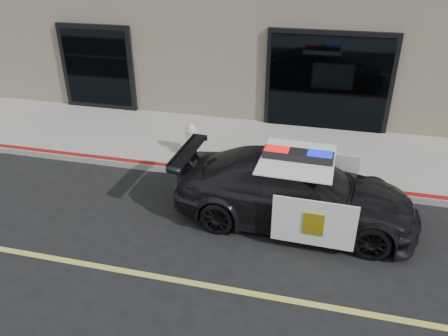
# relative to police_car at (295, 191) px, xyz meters

# --- Properties ---
(ground) EXTENTS (120.00, 120.00, 0.00)m
(ground) POSITION_rel_police_car_xyz_m (1.36, -2.21, -0.68)
(ground) COLOR black
(ground) RESTS_ON ground
(sidewalk_n) EXTENTS (60.00, 3.50, 0.15)m
(sidewalk_n) POSITION_rel_police_car_xyz_m (1.36, 3.04, -0.61)
(sidewalk_n) COLOR gray
(sidewalk_n) RESTS_ON ground
(police_car) EXTENTS (2.28, 4.76, 1.52)m
(police_car) POSITION_rel_police_car_xyz_m (0.00, 0.00, 0.00)
(police_car) COLOR black
(police_car) RESTS_ON ground
(fire_hydrant) EXTENTS (0.36, 0.50, 0.79)m
(fire_hydrant) POSITION_rel_police_car_xyz_m (-2.81, 2.19, -0.16)
(fire_hydrant) COLOR beige
(fire_hydrant) RESTS_ON sidewalk_n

